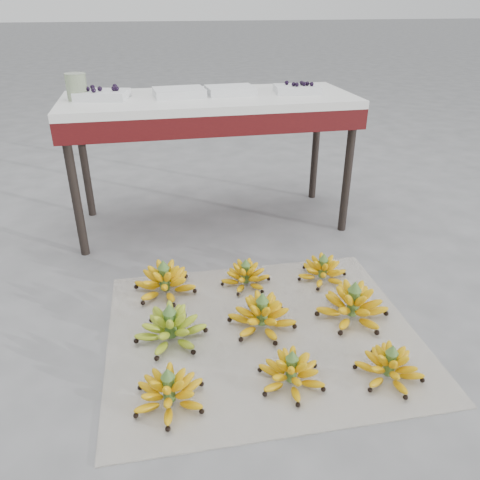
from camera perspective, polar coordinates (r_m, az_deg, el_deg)
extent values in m
plane|color=#5E5E60|center=(2.02, -1.08, -10.28)|extent=(60.00, 60.00, 0.00)
cube|color=white|center=(1.97, 2.70, -11.16)|extent=(1.27, 1.08, 0.01)
ellipsoid|color=#EFBA01|center=(1.68, -8.59, -18.16)|extent=(0.30, 0.30, 0.07)
ellipsoid|color=#EFBA01|center=(1.65, -8.67, -17.37)|extent=(0.21, 0.21, 0.06)
ellipsoid|color=#EFBA01|center=(1.63, -8.75, -16.60)|extent=(0.14, 0.14, 0.05)
cylinder|color=#44692C|center=(1.65, -8.67, -17.37)|extent=(0.04, 0.04, 0.10)
cone|color=#44692C|center=(1.61, -8.84, -15.71)|extent=(0.05, 0.05, 0.04)
ellipsoid|color=#EFBA01|center=(1.74, 6.24, -16.07)|extent=(0.25, 0.25, 0.07)
ellipsoid|color=#EFBA01|center=(1.72, 6.29, -15.31)|extent=(0.18, 0.18, 0.05)
ellipsoid|color=#EFBA01|center=(1.70, 6.34, -14.57)|extent=(0.12, 0.12, 0.04)
cylinder|color=#44692C|center=(1.72, 6.29, -15.31)|extent=(0.04, 0.04, 0.10)
cone|color=#44692C|center=(1.67, 6.40, -13.72)|extent=(0.05, 0.05, 0.04)
ellipsoid|color=#EFBA01|center=(1.83, 17.69, -14.80)|extent=(0.27, 0.27, 0.07)
ellipsoid|color=#EFBA01|center=(1.81, 17.83, -14.06)|extent=(0.19, 0.19, 0.05)
ellipsoid|color=#EFBA01|center=(1.79, 17.97, -13.35)|extent=(0.12, 0.12, 0.04)
cylinder|color=#44692C|center=(1.81, 17.83, -14.06)|extent=(0.04, 0.04, 0.10)
cone|color=#44692C|center=(1.77, 18.12, -12.54)|extent=(0.05, 0.05, 0.04)
ellipsoid|color=#618F1C|center=(1.92, -8.41, -10.92)|extent=(0.29, 0.29, 0.08)
ellipsoid|color=#618F1C|center=(1.90, -8.48, -10.05)|extent=(0.20, 0.20, 0.06)
ellipsoid|color=#618F1C|center=(1.88, -8.55, -9.21)|extent=(0.13, 0.13, 0.05)
cylinder|color=#44692C|center=(1.90, -8.48, -10.05)|extent=(0.05, 0.05, 0.12)
cone|color=#44692C|center=(1.86, -8.64, -8.24)|extent=(0.05, 0.05, 0.04)
ellipsoid|color=#EFBA01|center=(1.97, 2.68, -9.57)|extent=(0.37, 0.37, 0.08)
ellipsoid|color=#EFBA01|center=(1.95, 2.70, -8.72)|extent=(0.26, 0.26, 0.06)
ellipsoid|color=#EFBA01|center=(1.93, 2.73, -7.90)|extent=(0.17, 0.17, 0.05)
cylinder|color=#44692C|center=(1.95, 2.70, -8.72)|extent=(0.05, 0.05, 0.11)
cone|color=#44692C|center=(1.91, 2.75, -6.96)|extent=(0.05, 0.05, 0.04)
ellipsoid|color=#EFBA01|center=(2.07, 13.51, -8.19)|extent=(0.40, 0.40, 0.09)
ellipsoid|color=#EFBA01|center=(2.05, 13.63, -7.29)|extent=(0.28, 0.28, 0.07)
ellipsoid|color=#EFBA01|center=(2.03, 13.75, -6.43)|extent=(0.18, 0.18, 0.06)
cylinder|color=#44692C|center=(2.05, 13.63, -7.29)|extent=(0.05, 0.05, 0.12)
cone|color=#44692C|center=(2.01, 13.88, -5.45)|extent=(0.06, 0.06, 0.04)
ellipsoid|color=#EFBA01|center=(2.21, -9.13, -5.41)|extent=(0.37, 0.37, 0.08)
ellipsoid|color=#EFBA01|center=(2.19, -9.21, -4.59)|extent=(0.26, 0.26, 0.06)
ellipsoid|color=#EFBA01|center=(2.17, -9.27, -3.81)|extent=(0.17, 0.17, 0.05)
cylinder|color=#44692C|center=(2.19, -9.21, -4.59)|extent=(0.05, 0.05, 0.12)
cone|color=#44692C|center=(2.15, -9.35, -2.92)|extent=(0.06, 0.06, 0.04)
ellipsoid|color=#EFBA01|center=(2.24, 0.70, -4.70)|extent=(0.26, 0.26, 0.07)
ellipsoid|color=#EFBA01|center=(2.23, 0.70, -4.04)|extent=(0.18, 0.18, 0.05)
ellipsoid|color=#EFBA01|center=(2.21, 0.71, -3.41)|extent=(0.12, 0.12, 0.04)
cylinder|color=#44692C|center=(2.23, 0.70, -4.04)|extent=(0.04, 0.04, 0.09)
cone|color=#44692C|center=(2.20, 0.71, -2.70)|extent=(0.04, 0.04, 0.03)
ellipsoid|color=#EFBA01|center=(2.32, 10.01, -4.01)|extent=(0.26, 0.26, 0.07)
ellipsoid|color=#EFBA01|center=(2.30, 10.07, -3.35)|extent=(0.18, 0.18, 0.05)
ellipsoid|color=#EFBA01|center=(2.29, 10.13, -2.72)|extent=(0.12, 0.12, 0.04)
cylinder|color=#44692C|center=(2.30, 10.07, -3.35)|extent=(0.04, 0.04, 0.10)
cone|color=#44692C|center=(2.27, 10.19, -2.01)|extent=(0.05, 0.05, 0.04)
cylinder|color=black|center=(2.53, -19.47, 5.56)|extent=(0.05, 0.05, 0.72)
cylinder|color=black|center=(2.73, 12.99, 8.05)|extent=(0.05, 0.05, 0.72)
cylinder|color=black|center=(3.02, -18.47, 9.19)|extent=(0.05, 0.05, 0.72)
cylinder|color=black|center=(3.20, 9.20, 11.19)|extent=(0.05, 0.05, 0.72)
cube|color=#4C0E0E|center=(2.69, -3.72, 15.17)|extent=(1.58, 0.63, 0.11)
cube|color=silver|center=(2.68, -3.77, 16.71)|extent=(1.58, 0.63, 0.04)
cube|color=silver|center=(2.67, -16.44, 16.61)|extent=(0.30, 0.24, 0.04)
sphere|color=black|center=(2.62, -17.42, 17.03)|extent=(0.03, 0.03, 0.03)
sphere|color=black|center=(2.64, -15.15, 17.39)|extent=(0.03, 0.03, 0.03)
sphere|color=black|center=(2.72, -15.02, 17.67)|extent=(0.03, 0.03, 0.03)
sphere|color=black|center=(2.64, -14.81, 17.42)|extent=(0.03, 0.03, 0.03)
sphere|color=black|center=(2.71, -17.55, 17.35)|extent=(0.03, 0.03, 0.03)
sphere|color=black|center=(2.65, -16.73, 17.24)|extent=(0.03, 0.03, 0.03)
sphere|color=black|center=(2.66, -18.10, 17.10)|extent=(0.03, 0.03, 0.03)
cube|color=silver|center=(2.66, -7.44, 17.42)|extent=(0.28, 0.21, 0.04)
cube|color=silver|center=(2.71, -1.18, 17.80)|extent=(0.27, 0.20, 0.04)
cube|color=silver|center=(2.77, 6.94, 17.79)|extent=(0.26, 0.20, 0.04)
sphere|color=black|center=(2.75, 8.73, 18.28)|extent=(0.02, 0.02, 0.02)
sphere|color=black|center=(2.73, 6.55, 18.35)|extent=(0.02, 0.02, 0.02)
sphere|color=black|center=(2.75, 7.82, 18.34)|extent=(0.02, 0.02, 0.02)
sphere|color=black|center=(2.78, 5.71, 18.55)|extent=(0.02, 0.02, 0.02)
sphere|color=black|center=(2.72, 6.96, 18.30)|extent=(0.02, 0.02, 0.02)
sphere|color=black|center=(2.79, 7.51, 18.47)|extent=(0.02, 0.02, 0.02)
sphere|color=black|center=(2.77, 7.59, 18.43)|extent=(0.02, 0.02, 0.02)
sphere|color=black|center=(2.77, 8.22, 18.36)|extent=(0.02, 0.02, 0.02)
cylinder|color=beige|center=(2.67, -19.30, 17.23)|extent=(0.11, 0.11, 0.13)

